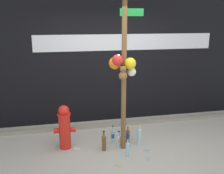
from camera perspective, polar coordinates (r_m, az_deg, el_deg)
The scene contains 15 objects.
ground_plane at distance 4.67m, azimuth 3.32°, elevation -14.84°, with size 14.00×14.00×0.00m, color #ADA899.
building_wall at distance 5.86m, azimuth -1.15°, elevation 8.66°, with size 10.00×0.21×3.37m.
curb_strip at distance 5.80m, azimuth -0.14°, elevation -8.23°, with size 8.00×0.12×0.08m, color gray.
memorial_post at distance 4.34m, azimuth 2.55°, elevation 7.51°, with size 0.58×0.34×2.96m.
fire_hydrant at distance 4.81m, azimuth -10.42°, elevation -8.59°, with size 0.40×0.24×0.82m.
bottle_0 at distance 4.88m, azimuth 1.50°, elevation -11.66°, with size 0.07×0.07×0.31m.
bottle_1 at distance 4.76m, azimuth -1.79°, elevation -12.08°, with size 0.08×0.08×0.38m.
bottle_2 at distance 5.01m, azimuth 0.19°, elevation -10.71°, with size 0.06×0.06×0.35m.
bottle_3 at distance 4.56m, azimuth 3.45°, elevation -13.47°, with size 0.06×0.06×0.34m.
bottle_4 at distance 4.99m, azimuth 6.05°, elevation -10.61°, with size 0.08×0.08×0.39m.
bottle_5 at distance 5.04m, azimuth 3.48°, elevation -10.59°, with size 0.07×0.07×0.35m.
litter_0 at distance 4.85m, azimuth 7.54°, elevation -13.68°, with size 0.08×0.11×0.01m, color #8C99B2.
litter_1 at distance 4.92m, azimuth -7.81°, elevation -13.23°, with size 0.13×0.07×0.01m, color silver.
litter_2 at distance 4.59m, azimuth 7.93°, elevation -15.45°, with size 0.15×0.07×0.01m, color #8C99B2.
litter_3 at distance 4.37m, azimuth 1.32°, elevation -16.95°, with size 0.08×0.10×0.01m, color tan.
Camera 1 is at (-1.10, -3.91, 2.29)m, focal length 41.48 mm.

